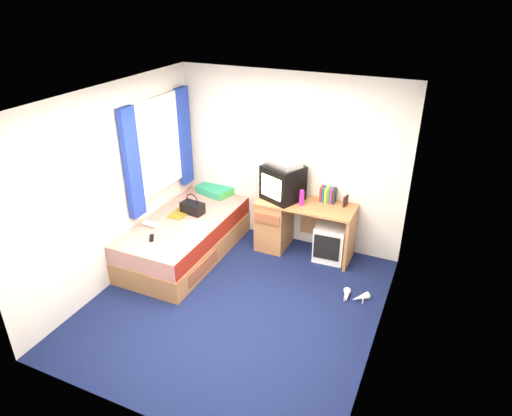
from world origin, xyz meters
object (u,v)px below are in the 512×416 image
at_px(bed, 186,237).
at_px(water_bottle, 150,224).
at_px(storage_cube, 331,242).
at_px(vcr, 284,163).
at_px(desk, 286,222).
at_px(white_heels, 353,297).
at_px(pillow, 215,190).
at_px(aerosol_can, 297,194).
at_px(pink_water_bottle, 302,198).
at_px(towel, 197,228).
at_px(picture_frame, 346,201).
at_px(remote_control, 152,238).
at_px(magazine, 179,214).
at_px(colour_swatch_fan, 163,236).
at_px(crt_tv, 283,183).
at_px(handbag, 193,207).

xyz_separation_m(bed, water_bottle, (-0.30, -0.34, 0.31)).
relative_size(storage_cube, vcr, 1.18).
height_order(desk, white_heels, desk).
bearing_deg(pillow, aerosol_can, -5.47).
relative_size(bed, pink_water_bottle, 10.15).
bearing_deg(towel, picture_frame, 33.40).
distance_m(desk, remote_control, 1.85).
relative_size(magazine, white_heels, 0.85).
height_order(storage_cube, pink_water_bottle, pink_water_bottle).
xyz_separation_m(picture_frame, colour_swatch_fan, (-1.94, -1.35, -0.27)).
distance_m(water_bottle, white_heels, 2.71).
relative_size(pillow, aerosol_can, 2.62).
relative_size(vcr, white_heels, 1.30).
xyz_separation_m(bed, storage_cube, (1.83, 0.73, -0.02)).
bearing_deg(colour_swatch_fan, remote_control, -133.92).
height_order(pillow, colour_swatch_fan, pillow).
relative_size(crt_tv, remote_control, 3.77).
xyz_separation_m(pillow, pink_water_bottle, (1.44, -0.24, 0.25)).
height_order(magazine, white_heels, magazine).
xyz_separation_m(towel, water_bottle, (-0.61, -0.14, -0.01)).
relative_size(bed, towel, 7.23).
distance_m(crt_tv, aerosol_can, 0.24).
relative_size(aerosol_can, magazine, 0.69).
relative_size(crt_tv, towel, 2.18).
distance_m(pillow, storage_cube, 1.90).
xyz_separation_m(storage_cube, crt_tv, (-0.72, 0.01, 0.73)).
relative_size(bed, colour_swatch_fan, 9.09).
relative_size(vcr, aerosol_can, 2.21).
bearing_deg(pillow, colour_swatch_fan, -88.60).
height_order(aerosol_can, remote_control, aerosol_can).
bearing_deg(desk, bed, -148.04).
relative_size(storage_cube, aerosol_can, 2.60).
bearing_deg(remote_control, white_heels, -20.03).
distance_m(handbag, magazine, 0.21).
distance_m(magazine, remote_control, 0.69).
bearing_deg(colour_swatch_fan, white_heels, 10.63).
height_order(pillow, vcr, vcr).
distance_m(handbag, water_bottle, 0.63).
bearing_deg(towel, bed, 147.49).
xyz_separation_m(pillow, magazine, (-0.11, -0.80, -0.05)).
xyz_separation_m(aerosol_can, remote_control, (-1.41, -1.36, -0.30)).
distance_m(pillow, magazine, 0.81).
distance_m(water_bottle, remote_control, 0.32).
bearing_deg(aerosol_can, pillow, 174.53).
distance_m(pillow, crt_tv, 1.22).
bearing_deg(aerosol_can, pink_water_bottle, -48.62).
xyz_separation_m(towel, magazine, (-0.47, 0.30, -0.04)).
relative_size(crt_tv, aerosol_can, 3.13).
height_order(water_bottle, white_heels, water_bottle).
height_order(towel, colour_swatch_fan, towel).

